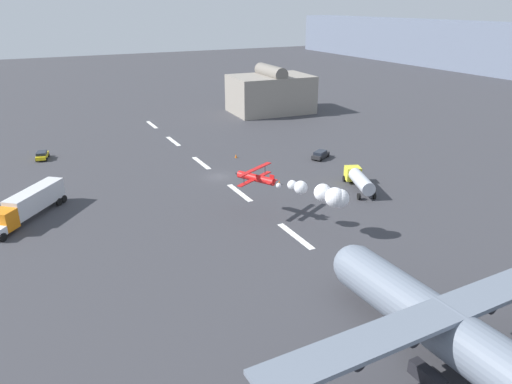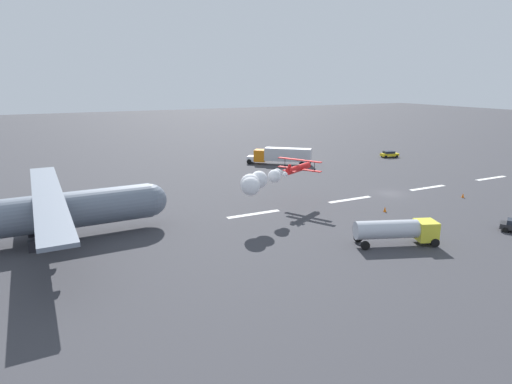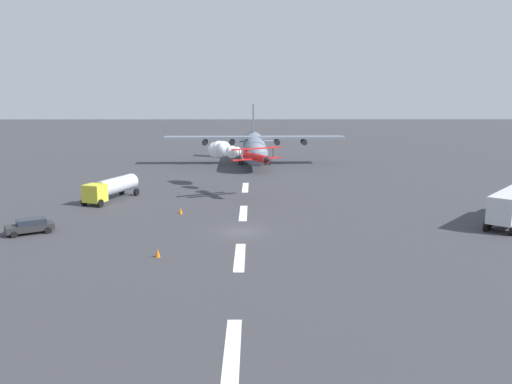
% 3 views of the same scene
% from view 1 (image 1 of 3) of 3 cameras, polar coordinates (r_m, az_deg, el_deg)
% --- Properties ---
extents(ground_plane, '(440.00, 440.00, 0.00)m').
position_cam_1_polar(ground_plane, '(82.77, -4.45, 1.85)').
color(ground_plane, '#38383D').
rests_on(ground_plane, ground).
extents(runway_stripe_0, '(8.00, 0.90, 0.01)m').
position_cam_1_polar(runway_stripe_0, '(121.35, -12.28, 7.83)').
color(runway_stripe_0, white).
rests_on(runway_stripe_0, ground).
extents(runway_stripe_1, '(8.00, 0.90, 0.01)m').
position_cam_1_polar(runway_stripe_1, '(105.58, -9.82, 5.98)').
color(runway_stripe_1, white).
rests_on(runway_stripe_1, ground).
extents(runway_stripe_2, '(8.00, 0.90, 0.01)m').
position_cam_1_polar(runway_stripe_2, '(90.22, -6.53, 3.46)').
color(runway_stripe_2, white).
rests_on(runway_stripe_2, ground).
extents(runway_stripe_3, '(8.00, 0.90, 0.01)m').
position_cam_1_polar(runway_stripe_3, '(75.52, -1.97, -0.08)').
color(runway_stripe_3, white).
rests_on(runway_stripe_3, ground).
extents(runway_stripe_4, '(8.00, 0.90, 0.01)m').
position_cam_1_polar(runway_stripe_4, '(61.94, 4.71, -5.23)').
color(runway_stripe_4, white).
rests_on(runway_stripe_4, ground).
extents(cargo_transport_plane, '(25.29, 35.04, 11.54)m').
position_cam_1_polar(cargo_transport_plane, '(43.45, 20.48, -14.04)').
color(cargo_transport_plane, slate).
rests_on(cargo_transport_plane, ground).
extents(stunt_biplane_red, '(15.44, 10.72, 2.70)m').
position_cam_1_polar(stunt_biplane_red, '(61.13, 7.19, -0.01)').
color(stunt_biplane_red, red).
extents(semi_truck_orange, '(12.60, 11.22, 3.70)m').
position_cam_1_polar(semi_truck_orange, '(73.05, -25.41, -1.25)').
color(semi_truck_orange, silver).
rests_on(semi_truck_orange, ground).
extents(fuel_tanker_truck, '(9.59, 5.75, 2.90)m').
position_cam_1_polar(fuel_tanker_truck, '(77.80, 12.16, 1.47)').
color(fuel_tanker_truck, yellow).
rests_on(fuel_tanker_truck, ground).
extents(followme_car_yellow, '(4.52, 2.79, 1.52)m').
position_cam_1_polar(followme_car_yellow, '(100.30, -24.10, 4.03)').
color(followme_car_yellow, yellow).
rests_on(followme_car_yellow, ground).
extents(airport_staff_sedan, '(3.88, 4.82, 1.52)m').
position_cam_1_polar(airport_staff_sedan, '(92.80, 7.67, 4.45)').
color(airport_staff_sedan, '#262628').
rests_on(airport_staff_sedan, ground).
extents(hangar_building, '(15.69, 21.93, 12.49)m').
position_cam_1_polar(hangar_building, '(132.13, 1.75, 11.72)').
color(hangar_building, gray).
rests_on(hangar_building, ground).
extents(traffic_cone_near, '(0.44, 0.44, 0.75)m').
position_cam_1_polar(traffic_cone_near, '(92.64, -2.40, 4.31)').
color(traffic_cone_near, orange).
rests_on(traffic_cone_near, ground).
extents(traffic_cone_far, '(0.44, 0.44, 0.75)m').
position_cam_1_polar(traffic_cone_far, '(78.81, 2.79, 1.15)').
color(traffic_cone_far, orange).
rests_on(traffic_cone_far, ground).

